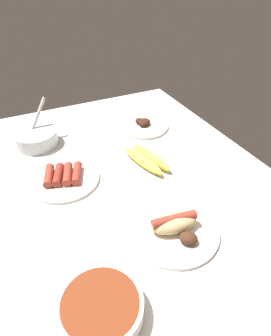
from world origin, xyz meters
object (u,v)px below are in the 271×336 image
object	(u,v)px
banana_bunch	(147,159)
bowl_chili	(101,308)
plate_grilled_meat	(143,125)
bowl_coleslaw	(36,137)
plate_hotdog_assembled	(174,227)
plate_sausages	(63,177)

from	to	relation	value
banana_bunch	bowl_chili	size ratio (longest dim) A/B	1.16
plate_grilled_meat	banana_bunch	bearing A→B (deg)	156.08
bowl_chili	bowl_coleslaw	xyz separation A→B (cm)	(68.10, -0.18, 0.36)
plate_hotdog_assembled	bowl_coleslaw	xyz separation A→B (cm)	(56.38, 23.38, 1.21)
bowl_coleslaw	plate_grilled_meat	bearing A→B (deg)	-97.51
bowl_chili	bowl_coleslaw	bearing A→B (deg)	-0.15
banana_bunch	plate_sausages	world-z (taller)	plate_sausages
plate_sausages	bowl_coleslaw	distance (cm)	24.68
plate_grilled_meat	bowl_coleslaw	bearing A→B (deg)	82.49
plate_hotdog_assembled	bowl_coleslaw	size ratio (longest dim) A/B	1.50
bowl_chili	plate_grilled_meat	size ratio (longest dim) A/B	0.84
plate_hotdog_assembled	plate_grilled_meat	distance (cm)	53.84
bowl_chili	plate_sausages	xyz separation A→B (cm)	(43.74, -3.70, -1.51)
banana_bunch	plate_hotdog_assembled	distance (cm)	29.78
banana_bunch	plate_hotdog_assembled	bearing A→B (deg)	165.90
bowl_coleslaw	plate_hotdog_assembled	bearing A→B (deg)	-157.48
plate_grilled_meat	bowl_coleslaw	distance (cm)	40.87
banana_bunch	plate_grilled_meat	world-z (taller)	same
plate_hotdog_assembled	bowl_coleslaw	world-z (taller)	bowl_coleslaw
bowl_chili	plate_sausages	bearing A→B (deg)	-4.83
plate_sausages	plate_grilled_meat	xyz separation A→B (cm)	(19.03, -36.95, -0.26)
bowl_chili	bowl_coleslaw	world-z (taller)	bowl_coleslaw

